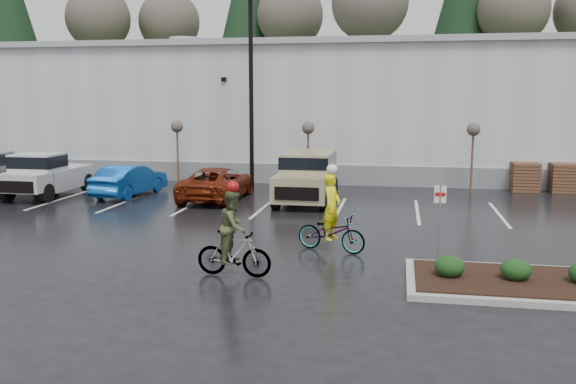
% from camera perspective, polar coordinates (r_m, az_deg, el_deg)
% --- Properties ---
extents(ground, '(120.00, 120.00, 0.00)m').
position_cam_1_polar(ground, '(16.31, 0.31, -6.71)').
color(ground, black).
rests_on(ground, ground).
extents(warehouse, '(60.50, 15.50, 7.20)m').
position_cam_1_polar(warehouse, '(37.55, 6.24, 7.84)').
color(warehouse, '#B7B9BC').
rests_on(warehouse, ground).
extents(wooded_ridge, '(80.00, 25.00, 6.00)m').
position_cam_1_polar(wooded_ridge, '(60.53, 7.85, 7.66)').
color(wooded_ridge, '#29431C').
rests_on(wooded_ridge, ground).
extents(lamppost, '(0.50, 1.00, 9.22)m').
position_cam_1_polar(lamppost, '(28.30, -3.49, 11.60)').
color(lamppost, black).
rests_on(lamppost, ground).
extents(sapling_west, '(0.60, 0.60, 3.20)m').
position_cam_1_polar(sapling_west, '(30.46, -10.34, 5.73)').
color(sapling_west, '#4C2B1E').
rests_on(sapling_west, ground).
extents(sapling_mid, '(0.60, 0.60, 3.20)m').
position_cam_1_polar(sapling_mid, '(28.82, 1.90, 5.69)').
color(sapling_mid, '#4C2B1E').
rests_on(sapling_mid, ground).
extents(sapling_east, '(0.60, 0.60, 3.20)m').
position_cam_1_polar(sapling_east, '(28.69, 16.95, 5.28)').
color(sapling_east, '#4C2B1E').
rests_on(sapling_east, ground).
extents(pallet_stack_a, '(1.20, 1.20, 1.35)m').
position_cam_1_polar(pallet_stack_a, '(30.25, 21.27, 1.32)').
color(pallet_stack_a, '#4C2B1E').
rests_on(pallet_stack_a, ground).
extents(pallet_stack_b, '(1.20, 1.20, 1.35)m').
position_cam_1_polar(pallet_stack_b, '(30.62, 24.39, 1.22)').
color(pallet_stack_b, '#4C2B1E').
rests_on(pallet_stack_b, ground).
extents(shrub_a, '(0.70, 0.70, 0.52)m').
position_cam_1_polar(shrub_a, '(15.06, 14.88, -6.75)').
color(shrub_a, '#173512').
rests_on(shrub_a, curb_island).
extents(shrub_b, '(0.70, 0.70, 0.52)m').
position_cam_1_polar(shrub_b, '(15.26, 20.54, -6.82)').
color(shrub_b, '#173512').
rests_on(shrub_b, curb_island).
extents(fire_lane_sign, '(0.30, 0.05, 2.20)m').
position_cam_1_polar(fire_lane_sign, '(15.98, 13.99, -2.14)').
color(fire_lane_sign, gray).
rests_on(fire_lane_sign, ground).
extents(pickup_white, '(2.10, 5.20, 1.96)m').
position_cam_1_polar(pickup_white, '(29.06, -21.36, 1.63)').
color(pickup_white, '#B8B7B4').
rests_on(pickup_white, ground).
extents(car_blue, '(1.99, 4.39, 1.40)m').
position_cam_1_polar(car_blue, '(27.86, -14.60, 1.08)').
color(car_blue, '#0D4697').
rests_on(car_blue, ground).
extents(car_red, '(2.34, 5.02, 1.39)m').
position_cam_1_polar(car_red, '(26.19, -6.68, 0.81)').
color(car_red, '#691C09').
rests_on(car_red, ground).
extents(suv_tan, '(2.20, 5.10, 2.06)m').
position_cam_1_polar(suv_tan, '(25.37, 1.76, 1.37)').
color(suv_tan, tan).
rests_on(suv_tan, ground).
extents(cyclist_hivis, '(2.20, 1.34, 2.52)m').
position_cam_1_polar(cyclist_hivis, '(17.45, 4.08, -3.08)').
color(cyclist_hivis, '#3F3F44').
rests_on(cyclist_hivis, ground).
extents(cyclist_olive, '(1.86, 0.90, 2.38)m').
position_cam_1_polar(cyclist_olive, '(15.07, -5.10, -4.68)').
color(cyclist_olive, '#3F3F44').
rests_on(cyclist_olive, ground).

